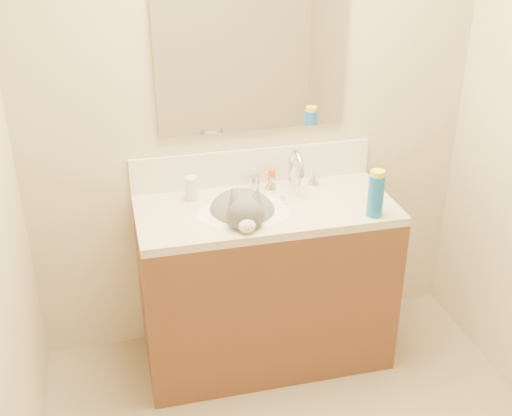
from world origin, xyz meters
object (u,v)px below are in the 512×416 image
cat (243,216)px  basin (242,225)px  amber_bottle (272,178)px  spray_can (376,196)px  faucet (295,173)px  silver_jar (255,182)px  vanity_cabinet (265,287)px  pill_bottle (191,188)px

cat → basin: bearing=128.1°
basin → amber_bottle: 0.33m
spray_can → faucet: bearing=127.8°
faucet → cat: bearing=-149.6°
faucet → silver_jar: size_ratio=4.86×
cat → silver_jar: bearing=73.2°
vanity_cabinet → basin: (-0.12, -0.03, 0.38)m
vanity_cabinet → amber_bottle: size_ratio=13.61×
faucet → pill_bottle: 0.50m
vanity_cabinet → silver_jar: (-0.00, 0.21, 0.48)m
pill_bottle → amber_bottle: bearing=7.6°
basin → faucet: (0.30, 0.17, 0.16)m
basin → cat: (0.00, -0.01, 0.05)m
silver_jar → spray_can: 0.62m
pill_bottle → amber_bottle: 0.41m
pill_bottle → basin: bearing=-41.6°
basin → silver_jar: size_ratio=7.81×
basin → faucet: bearing=29.1°
cat → silver_jar: cat is taller
faucet → spray_can: bearing=-52.2°
basin → spray_can: size_ratio=2.30×
spray_can → silver_jar: bearing=136.8°
faucet → cat: faucet is taller
pill_bottle → silver_jar: (0.32, 0.06, -0.03)m
spray_can → basin: bearing=162.6°
vanity_cabinet → silver_jar: silver_jar is taller
amber_bottle → spray_can: spray_can is taller
vanity_cabinet → basin: 0.40m
basin → pill_bottle: bearing=138.4°
vanity_cabinet → basin: size_ratio=2.67×
cat → amber_bottle: size_ratio=5.25×
vanity_cabinet → spray_can: 0.74m
vanity_cabinet → cat: size_ratio=2.59×
cat → silver_jar: 0.28m
pill_bottle → cat: bearing=-42.1°
faucet → silver_jar: 0.21m
pill_bottle → spray_can: 0.85m
faucet → pill_bottle: bearing=178.5°
basin → amber_bottle: bearing=49.2°
cat → spray_can: bearing=-9.5°
amber_bottle → silver_jar: bearing=172.9°
pill_bottle → silver_jar: 0.33m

